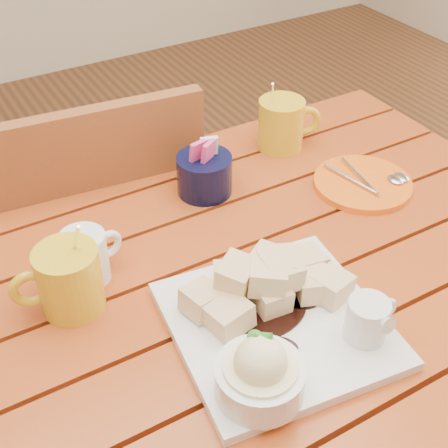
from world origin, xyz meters
TOP-DOWN VIEW (x-y plane):
  - table at (0.00, 0.00)m, footprint 1.20×0.79m
  - dessert_plate at (0.00, -0.13)m, footprint 0.31×0.31m
  - coffee_mug_left at (-0.21, 0.07)m, footprint 0.13×0.09m
  - coffee_mug_right at (0.30, 0.28)m, footprint 0.13×0.09m
  - cream_pitcher at (-0.17, 0.11)m, footprint 0.10×0.08m
  - sugar_caddy at (0.09, 0.22)m, footprint 0.10×0.10m
  - orange_saucer at (0.35, 0.09)m, footprint 0.18×0.18m
  - chair_far at (-0.06, 0.45)m, footprint 0.47×0.47m

SIDE VIEW (x-z plane):
  - chair_far at x=-0.06m, z-range 0.05..0.96m
  - table at x=0.00m, z-range 0.27..1.02m
  - orange_saucer at x=0.35m, z-range 0.75..0.77m
  - dessert_plate at x=0.00m, z-range 0.73..0.84m
  - sugar_caddy at x=0.09m, z-range 0.73..0.84m
  - cream_pitcher at x=-0.17m, z-range 0.75..0.83m
  - coffee_mug_right at x=0.30m, z-range 0.73..0.88m
  - coffee_mug_left at x=-0.21m, z-range 0.73..0.88m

